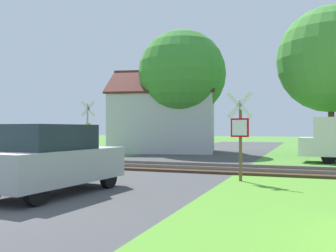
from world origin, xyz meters
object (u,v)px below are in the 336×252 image
at_px(stop_sign_near, 240,130).
at_px(tree_center, 182,74).
at_px(tree_right, 331,60).
at_px(parked_car, 54,159).
at_px(house, 164,121).
at_px(crossing_sign_far, 88,126).

bearing_deg(stop_sign_near, tree_center, -52.70).
height_order(tree_right, parked_car, tree_right).
bearing_deg(house, crossing_sign_far, -111.60).
distance_m(tree_center, parked_car, 17.44).
bearing_deg(crossing_sign_far, stop_sign_near, -30.58).
relative_size(house, tree_center, 0.99).
bearing_deg(tree_right, house, 178.21).
relative_size(house, parked_car, 2.04).
height_order(crossing_sign_far, house, house).
height_order(stop_sign_near, house, house).
bearing_deg(tree_right, crossing_sign_far, -148.60).
xyz_separation_m(stop_sign_near, parked_car, (-4.07, -4.02, -0.73)).
bearing_deg(stop_sign_near, house, -48.48).
xyz_separation_m(crossing_sign_far, tree_center, (2.98, 7.27, 3.68)).
distance_m(stop_sign_near, parked_car, 5.77).
bearing_deg(tree_right, stop_sign_near, -104.77).
relative_size(stop_sign_near, parked_car, 0.69).
height_order(house, tree_center, tree_center).
distance_m(stop_sign_near, crossing_sign_far, 10.56).
relative_size(stop_sign_near, crossing_sign_far, 0.89).
xyz_separation_m(crossing_sign_far, parked_car, (4.99, -9.44, -0.92)).
bearing_deg(tree_center, tree_right, 2.21).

